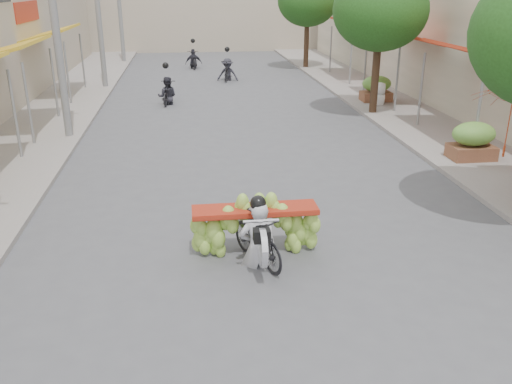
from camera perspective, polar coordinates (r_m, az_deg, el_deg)
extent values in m
plane|color=#515156|center=(7.45, 6.99, -18.15)|extent=(120.00, 120.00, 0.00)
cube|color=gray|center=(21.76, -21.73, 7.34)|extent=(4.00, 60.00, 0.12)
cube|color=gray|center=(22.76, 15.19, 8.65)|extent=(4.00, 60.00, 0.12)
cylinder|color=slate|center=(16.43, -24.03, 7.29)|extent=(0.08, 0.08, 2.55)
cube|color=gold|center=(19.47, -24.53, 13.57)|extent=(1.77, 4.00, 0.53)
cylinder|color=slate|center=(17.74, -22.84, 8.38)|extent=(0.08, 0.08, 2.55)
cylinder|color=slate|center=(21.18, -20.44, 10.54)|extent=(0.08, 0.08, 2.55)
cube|color=gold|center=(25.25, -20.74, 15.42)|extent=(1.77, 4.00, 0.53)
cylinder|color=slate|center=(23.49, -19.23, 11.62)|extent=(0.08, 0.08, 2.55)
cylinder|color=slate|center=(27.00, -17.78, 12.88)|extent=(0.08, 0.08, 2.55)
cube|color=#A72816|center=(25.41, -23.01, 17.09)|extent=(0.10, 3.50, 0.80)
cube|color=#B53118|center=(17.94, 22.40, 13.37)|extent=(1.77, 4.20, 0.53)
cylinder|color=slate|center=(16.14, 22.32, 7.32)|extent=(0.08, 0.08, 2.55)
cylinder|color=slate|center=(19.46, 16.98, 10.11)|extent=(0.08, 0.08, 2.55)
cube|color=#B53118|center=(23.33, 15.18, 15.65)|extent=(1.77, 4.20, 0.53)
cylinder|color=slate|center=(21.46, 14.63, 11.29)|extent=(0.08, 0.08, 2.55)
cylinder|color=slate|center=(24.99, 11.44, 12.86)|extent=(0.08, 0.08, 2.55)
cube|color=#B53118|center=(28.97, 10.65, 16.94)|extent=(1.77, 4.20, 0.53)
cylinder|color=slate|center=(27.06, 9.96, 13.56)|extent=(0.08, 0.08, 2.55)
cylinder|color=slate|center=(30.69, 7.87, 14.54)|extent=(0.08, 0.08, 2.55)
cube|color=tan|center=(43.61, -5.56, 19.47)|extent=(20.00, 6.00, 7.00)
cylinder|color=slate|center=(17.98, -20.58, 17.66)|extent=(0.24, 0.24, 8.00)
cylinder|color=slate|center=(26.84, -16.40, 18.85)|extent=(0.24, 0.24, 8.00)
cylinder|color=#3A2719|center=(21.00, 12.47, 12.17)|extent=(0.28, 0.28, 3.20)
ellipsoid|color=#1F4F17|center=(20.79, 12.97, 18.16)|extent=(3.40, 3.40, 2.90)
cylinder|color=#3A2719|center=(32.47, 5.33, 15.58)|extent=(0.28, 0.28, 3.20)
ellipsoid|color=#1F4F17|center=(32.34, 5.47, 19.46)|extent=(3.40, 3.40, 2.90)
cube|color=brown|center=(16.22, 21.73, 4.14)|extent=(1.20, 0.80, 0.50)
ellipsoid|color=#609B3A|center=(16.08, 22.01, 6.11)|extent=(1.20, 0.88, 0.66)
cube|color=brown|center=(23.33, 12.50, 9.95)|extent=(1.20, 0.80, 0.50)
ellipsoid|color=#609B3A|center=(23.23, 12.61, 11.36)|extent=(1.20, 0.88, 0.66)
imported|color=black|center=(9.61, 0.15, -4.89)|extent=(1.07, 1.69, 0.96)
cylinder|color=silver|center=(8.97, 0.70, -5.91)|extent=(0.10, 0.66, 0.66)
cube|color=black|center=(8.98, 0.61, -4.60)|extent=(0.28, 0.22, 0.22)
cylinder|color=silver|center=(8.97, 0.53, -3.06)|extent=(0.60, 0.05, 0.05)
cube|color=maroon|center=(9.76, -0.11, -1.90)|extent=(2.27, 0.55, 0.10)
imported|color=silver|center=(9.26, 0.20, -0.96)|extent=(0.66, 0.49, 1.83)
sphere|color=black|center=(8.94, 0.23, 4.22)|extent=(0.28, 0.28, 0.28)
imported|color=white|center=(22.56, 13.01, 11.18)|extent=(1.00, 0.96, 1.76)
imported|color=black|center=(23.00, -9.34, 10.21)|extent=(0.79, 1.65, 0.89)
imported|color=#292931|center=(22.88, -9.44, 11.88)|extent=(0.85, 0.58, 1.65)
sphere|color=black|center=(22.82, -9.51, 13.00)|extent=(0.26, 0.26, 0.26)
imported|color=black|center=(28.40, -3.02, 12.71)|extent=(0.90, 1.94, 1.10)
imported|color=#292931|center=(28.32, -3.04, 13.86)|extent=(1.15, 0.76, 1.65)
sphere|color=black|center=(28.27, -3.06, 14.78)|extent=(0.26, 0.26, 0.26)
imported|color=black|center=(32.82, -6.58, 13.61)|extent=(0.71, 1.72, 0.95)
imported|color=#292931|center=(32.74, -6.63, 14.74)|extent=(0.99, 0.59, 1.65)
sphere|color=black|center=(32.70, -6.67, 15.53)|extent=(0.26, 0.26, 0.26)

